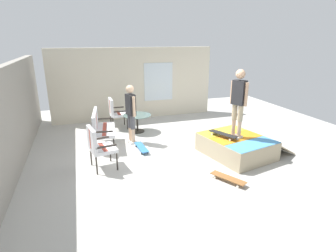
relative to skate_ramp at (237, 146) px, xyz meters
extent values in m
cube|color=beige|center=(0.49, 1.29, -0.30)|extent=(12.00, 12.00, 0.10)
cube|color=gray|center=(0.49, 5.29, 0.93)|extent=(9.00, 0.20, 2.36)
cube|color=beige|center=(4.29, 1.79, 1.06)|extent=(0.20, 6.00, 2.61)
cube|color=silver|center=(4.18, 0.89, 1.10)|extent=(0.03, 1.10, 1.40)
cube|color=tan|center=(-0.01, 0.03, -0.01)|extent=(1.95, 1.71, 0.49)
cube|color=#4C99D8|center=(-0.56, -0.09, 0.24)|extent=(0.82, 1.43, 0.01)
cube|color=orange|center=(-0.01, 0.03, 0.24)|extent=(0.82, 1.43, 0.01)
cube|color=yellow|center=(0.54, 0.15, 0.24)|extent=(0.82, 1.43, 0.01)
cylinder|color=#B2B2B7|center=(-0.15, 0.68, 0.21)|extent=(1.60, 0.40, 0.05)
cube|color=tan|center=(0.21, -0.94, -0.03)|extent=(1.76, 1.03, 0.41)
cylinder|color=#2D2823|center=(1.06, 3.03, -0.03)|extent=(0.04, 0.04, 0.44)
cylinder|color=#2D2823|center=(2.22, 2.89, -0.03)|extent=(0.04, 0.04, 0.44)
cylinder|color=#2D2823|center=(1.11, 3.50, -0.03)|extent=(0.04, 0.04, 0.44)
cylinder|color=#2D2823|center=(2.27, 3.36, -0.03)|extent=(0.04, 0.04, 0.44)
cube|color=silver|center=(1.67, 3.20, 0.23)|extent=(1.31, 0.70, 0.08)
cube|color=#B74738|center=(1.67, 3.20, 0.27)|extent=(1.21, 0.25, 0.00)
cube|color=silver|center=(1.69, 3.43, 0.52)|extent=(1.25, 0.23, 0.50)
cube|color=#B74738|center=(1.69, 3.43, 0.52)|extent=(0.11, 0.10, 0.46)
cube|color=#2D2823|center=(1.06, 3.27, 0.39)|extent=(0.10, 0.47, 0.04)
cube|color=#2D2823|center=(2.27, 3.12, 0.39)|extent=(0.10, 0.47, 0.04)
cylinder|color=#2D2823|center=(2.97, 2.34, -0.03)|extent=(0.04, 0.04, 0.44)
cylinder|color=#2D2823|center=(3.51, 2.35, -0.03)|extent=(0.04, 0.04, 0.44)
cylinder|color=#2D2823|center=(2.96, 2.81, -0.03)|extent=(0.04, 0.04, 0.44)
cylinder|color=#2D2823|center=(3.50, 2.82, -0.03)|extent=(0.04, 0.04, 0.44)
cube|color=silver|center=(3.24, 2.58, 0.23)|extent=(0.63, 0.56, 0.08)
cube|color=#B74738|center=(3.24, 2.58, 0.27)|extent=(0.58, 0.11, 0.00)
cube|color=silver|center=(3.23, 2.82, 0.52)|extent=(0.62, 0.09, 0.50)
cube|color=#B74738|center=(3.23, 2.82, 0.52)|extent=(0.10, 0.09, 0.46)
cube|color=#2D2823|center=(2.95, 2.57, 0.39)|extent=(0.05, 0.47, 0.04)
cube|color=#2D2823|center=(3.53, 2.59, 0.39)|extent=(0.05, 0.47, 0.04)
cylinder|color=#2D2823|center=(0.09, 3.09, -0.03)|extent=(0.04, 0.04, 0.44)
cylinder|color=#2D2823|center=(0.63, 3.18, -0.03)|extent=(0.04, 0.04, 0.44)
cylinder|color=#2D2823|center=(0.01, 3.55, -0.03)|extent=(0.04, 0.04, 0.44)
cylinder|color=#2D2823|center=(0.54, 3.65, -0.03)|extent=(0.04, 0.04, 0.44)
cube|color=silver|center=(0.32, 3.37, 0.23)|extent=(0.71, 0.65, 0.08)
cube|color=#B74738|center=(0.32, 3.37, 0.27)|extent=(0.59, 0.20, 0.00)
cube|color=silver|center=(0.28, 3.60, 0.52)|extent=(0.62, 0.19, 0.50)
cube|color=#B74738|center=(0.28, 3.60, 0.52)|extent=(0.11, 0.10, 0.46)
cube|color=#2D2823|center=(0.03, 3.32, 0.39)|extent=(0.12, 0.47, 0.04)
cube|color=#2D2823|center=(0.60, 3.42, 0.39)|extent=(0.12, 0.47, 0.04)
cylinder|color=#2D2823|center=(2.62, 2.07, 0.03)|extent=(0.06, 0.06, 0.55)
cylinder|color=#2D2823|center=(2.62, 2.07, -0.23)|extent=(0.44, 0.44, 0.03)
cylinder|color=#4C6660|center=(2.62, 2.07, 0.31)|extent=(0.90, 0.90, 0.02)
cube|color=silver|center=(1.62, 2.41, -0.22)|extent=(0.17, 0.26, 0.05)
cylinder|color=beige|center=(1.62, 2.41, 0.00)|extent=(0.10, 0.10, 0.40)
cylinder|color=#4C4C51|center=(1.62, 2.41, 0.40)|extent=(0.13, 0.13, 0.40)
cube|color=silver|center=(1.79, 2.46, -0.22)|extent=(0.17, 0.26, 0.05)
cylinder|color=beige|center=(1.79, 2.46, 0.00)|extent=(0.10, 0.10, 0.40)
cylinder|color=#4C4C51|center=(1.79, 2.46, 0.40)|extent=(0.13, 0.13, 0.40)
cube|color=#262628|center=(1.71, 2.43, 0.89)|extent=(0.36, 0.26, 0.59)
sphere|color=beige|center=(1.71, 2.43, 1.33)|extent=(0.23, 0.23, 0.23)
cylinder|color=beige|center=(1.51, 2.38, 0.87)|extent=(0.08, 0.08, 0.56)
cylinder|color=beige|center=(1.90, 2.49, 0.87)|extent=(0.08, 0.08, 0.56)
cube|color=silver|center=(-0.10, 0.04, 0.27)|extent=(0.20, 0.26, 0.05)
cylinder|color=tan|center=(-0.10, 0.04, 0.50)|extent=(0.10, 0.10, 0.41)
cylinder|color=tan|center=(-0.10, 0.04, 0.91)|extent=(0.13, 0.13, 0.41)
cube|color=silver|center=(0.06, 0.11, 0.27)|extent=(0.20, 0.26, 0.05)
cylinder|color=tan|center=(0.06, 0.11, 0.50)|extent=(0.10, 0.10, 0.41)
cylinder|color=tan|center=(0.06, 0.11, 0.91)|extent=(0.13, 0.13, 0.41)
cube|color=#262628|center=(-0.02, 0.07, 1.41)|extent=(0.37, 0.30, 0.60)
sphere|color=tan|center=(-0.02, 0.07, 1.86)|extent=(0.23, 0.23, 0.23)
cylinder|color=tan|center=(-0.20, -0.01, 1.39)|extent=(0.08, 0.08, 0.57)
cylinder|color=tan|center=(0.16, 0.15, 1.39)|extent=(0.08, 0.08, 0.57)
cube|color=#3372B2|center=(1.07, 2.30, -0.16)|extent=(0.81, 0.25, 0.02)
cylinder|color=#333333|center=(1.35, 2.24, -0.22)|extent=(0.06, 0.03, 0.06)
cylinder|color=#333333|center=(1.34, 2.40, -0.22)|extent=(0.06, 0.03, 0.06)
cylinder|color=#333333|center=(0.79, 2.20, -0.22)|extent=(0.06, 0.03, 0.06)
cylinder|color=#333333|center=(0.78, 2.36, -0.22)|extent=(0.06, 0.03, 0.06)
cube|color=brown|center=(-1.19, 0.93, -0.16)|extent=(0.80, 0.56, 0.02)
cylinder|color=silver|center=(-0.91, 0.99, -0.22)|extent=(0.06, 0.05, 0.06)
cylinder|color=silver|center=(-0.98, 1.13, -0.22)|extent=(0.06, 0.05, 0.06)
cylinder|color=silver|center=(-1.40, 0.72, -0.22)|extent=(0.06, 0.05, 0.06)
cylinder|color=silver|center=(-1.47, 0.87, -0.22)|extent=(0.06, 0.05, 0.06)
cube|color=black|center=(0.10, 0.37, 0.34)|extent=(0.81, 0.51, 0.01)
cylinder|color=silver|center=(0.39, 0.42, 0.28)|extent=(0.06, 0.05, 0.06)
cylinder|color=silver|center=(0.32, 0.56, 0.28)|extent=(0.06, 0.05, 0.06)
cylinder|color=silver|center=(-0.12, 0.19, 0.28)|extent=(0.06, 0.05, 0.06)
cylinder|color=silver|center=(-0.19, 0.33, 0.28)|extent=(0.06, 0.05, 0.06)
camera|label=1|loc=(-5.71, 3.76, 2.68)|focal=29.17mm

